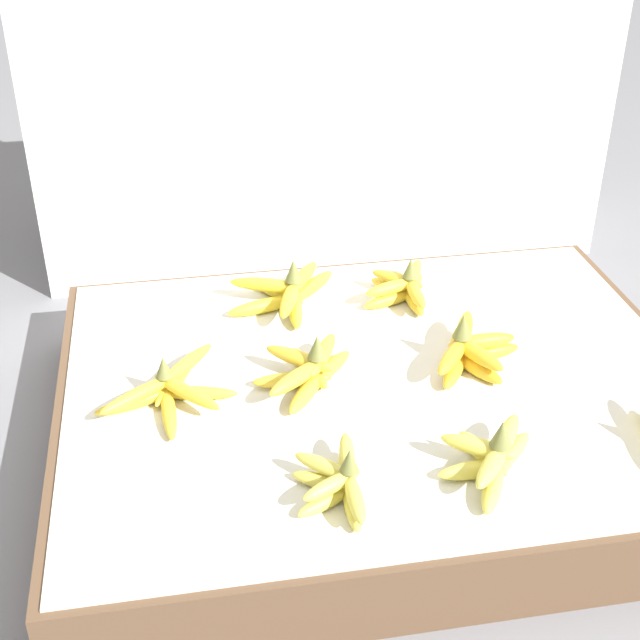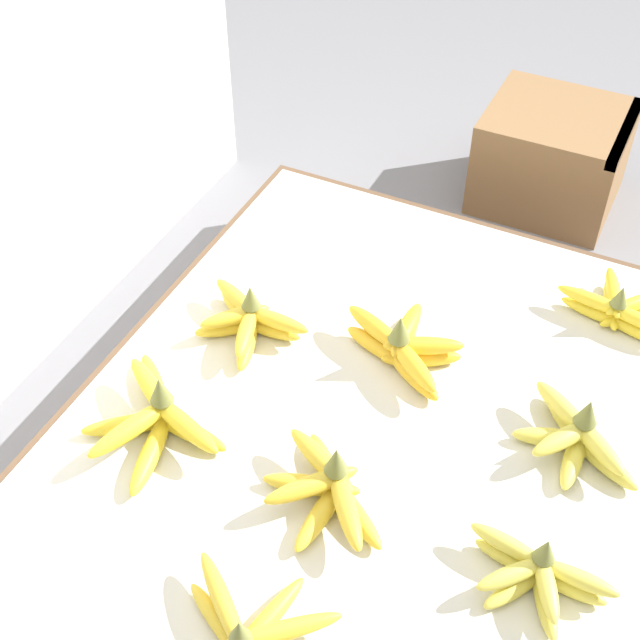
{
  "view_description": "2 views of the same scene",
  "coord_description": "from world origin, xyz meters",
  "px_view_note": "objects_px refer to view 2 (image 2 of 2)",
  "views": [
    {
      "loc": [
        -0.36,
        -1.37,
        1.13
      ],
      "look_at": [
        -0.11,
        0.05,
        0.26
      ],
      "focal_mm": 50.0,
      "sensor_mm": 36.0,
      "label": 1
    },
    {
      "loc": [
        -0.84,
        -0.32,
        1.27
      ],
      "look_at": [
        0.08,
        0.12,
        0.28
      ],
      "focal_mm": 50.0,
      "sensor_mm": 36.0,
      "label": 2
    }
  ],
  "objects_px": {
    "banana_bunch_front_midright": "(575,436)",
    "wooden_crate": "(552,157)",
    "banana_bunch_front_midleft": "(536,575)",
    "banana_bunch_front_right": "(619,309)",
    "banana_bunch_back_midleft": "(156,417)",
    "banana_bunch_middle_midright": "(404,346)",
    "banana_bunch_middle_midleft": "(328,488)",
    "banana_bunch_back_midright": "(248,320)"
  },
  "relations": [
    {
      "from": "banana_bunch_front_midleft",
      "to": "banana_bunch_front_right",
      "type": "relative_size",
      "value": 0.96
    },
    {
      "from": "wooden_crate",
      "to": "banana_bunch_front_midright",
      "type": "height_order",
      "value": "banana_bunch_front_midright"
    },
    {
      "from": "banana_bunch_middle_midright",
      "to": "banana_bunch_front_midleft",
      "type": "bearing_deg",
      "value": -134.73
    },
    {
      "from": "banana_bunch_front_right",
      "to": "banana_bunch_front_midright",
      "type": "bearing_deg",
      "value": -179.74
    },
    {
      "from": "banana_bunch_front_midright",
      "to": "banana_bunch_front_right",
      "type": "bearing_deg",
      "value": 0.26
    },
    {
      "from": "banana_bunch_front_midright",
      "to": "banana_bunch_front_midleft",
      "type": "bearing_deg",
      "value": -177.32
    },
    {
      "from": "banana_bunch_front_right",
      "to": "banana_bunch_back_midright",
      "type": "relative_size",
      "value": 1.05
    },
    {
      "from": "banana_bunch_middle_midleft",
      "to": "banana_bunch_back_midleft",
      "type": "distance_m",
      "value": 0.3
    },
    {
      "from": "banana_bunch_front_midright",
      "to": "banana_bunch_back_midleft",
      "type": "relative_size",
      "value": 0.8
    },
    {
      "from": "banana_bunch_front_midleft",
      "to": "banana_bunch_middle_midleft",
      "type": "xyz_separation_m",
      "value": [
        0.0,
        0.32,
        0.0
      ]
    },
    {
      "from": "wooden_crate",
      "to": "banana_bunch_middle_midright",
      "type": "bearing_deg",
      "value": 175.6
    },
    {
      "from": "banana_bunch_front_right",
      "to": "banana_bunch_back_midleft",
      "type": "xyz_separation_m",
      "value": [
        -0.58,
        0.61,
        0.0
      ]
    },
    {
      "from": "banana_bunch_front_right",
      "to": "banana_bunch_back_midleft",
      "type": "bearing_deg",
      "value": 133.66
    },
    {
      "from": "banana_bunch_middle_midright",
      "to": "banana_bunch_back_midright",
      "type": "distance_m",
      "value": 0.28
    },
    {
      "from": "banana_bunch_front_right",
      "to": "banana_bunch_middle_midright",
      "type": "relative_size",
      "value": 1.0
    },
    {
      "from": "banana_bunch_middle_midright",
      "to": "banana_bunch_back_midright",
      "type": "xyz_separation_m",
      "value": [
        -0.06,
        0.27,
        -0.0
      ]
    },
    {
      "from": "banana_bunch_front_right",
      "to": "banana_bunch_back_midleft",
      "type": "distance_m",
      "value": 0.84
    },
    {
      "from": "banana_bunch_middle_midright",
      "to": "banana_bunch_back_midleft",
      "type": "relative_size",
      "value": 0.85
    },
    {
      "from": "banana_bunch_front_right",
      "to": "banana_bunch_back_midright",
      "type": "xyz_separation_m",
      "value": [
        -0.32,
        0.59,
        0.0
      ]
    },
    {
      "from": "banana_bunch_middle_midright",
      "to": "banana_bunch_back_midleft",
      "type": "xyz_separation_m",
      "value": [
        -0.32,
        0.3,
        -0.0
      ]
    },
    {
      "from": "banana_bunch_middle_midleft",
      "to": "banana_bunch_front_right",
      "type": "bearing_deg",
      "value": -27.55
    },
    {
      "from": "banana_bunch_front_midleft",
      "to": "banana_bunch_back_midleft",
      "type": "relative_size",
      "value": 0.82
    },
    {
      "from": "banana_bunch_back_midleft",
      "to": "wooden_crate",
      "type": "bearing_deg",
      "value": -18.09
    },
    {
      "from": "wooden_crate",
      "to": "banana_bunch_back_midleft",
      "type": "xyz_separation_m",
      "value": [
        -1.09,
        0.36,
        0.06
      ]
    },
    {
      "from": "banana_bunch_front_midright",
      "to": "wooden_crate",
      "type": "bearing_deg",
      "value": 16.85
    },
    {
      "from": "wooden_crate",
      "to": "banana_bunch_front_midleft",
      "type": "xyz_separation_m",
      "value": [
        -1.1,
        -0.27,
        0.06
      ]
    },
    {
      "from": "banana_bunch_front_midleft",
      "to": "banana_bunch_back_midleft",
      "type": "distance_m",
      "value": 0.62
    },
    {
      "from": "banana_bunch_front_midright",
      "to": "banana_bunch_back_midleft",
      "type": "distance_m",
      "value": 0.66
    },
    {
      "from": "banana_bunch_front_right",
      "to": "banana_bunch_middle_midleft",
      "type": "distance_m",
      "value": 0.66
    },
    {
      "from": "banana_bunch_front_midright",
      "to": "banana_bunch_middle_midleft",
      "type": "bearing_deg",
      "value": 130.0
    },
    {
      "from": "banana_bunch_front_midright",
      "to": "banana_bunch_middle_midleft",
      "type": "relative_size",
      "value": 0.96
    },
    {
      "from": "banana_bunch_back_midright",
      "to": "banana_bunch_front_right",
      "type": "bearing_deg",
      "value": -61.18
    },
    {
      "from": "banana_bunch_front_midleft",
      "to": "banana_bunch_front_right",
      "type": "bearing_deg",
      "value": 1.33
    },
    {
      "from": "banana_bunch_back_midleft",
      "to": "banana_bunch_back_midright",
      "type": "xyz_separation_m",
      "value": [
        0.26,
        -0.02,
        -0.0
      ]
    },
    {
      "from": "banana_bunch_middle_midleft",
      "to": "banana_bunch_front_midleft",
      "type": "bearing_deg",
      "value": -90.54
    },
    {
      "from": "banana_bunch_front_midleft",
      "to": "banana_bunch_front_midright",
      "type": "relative_size",
      "value": 1.02
    },
    {
      "from": "wooden_crate",
      "to": "banana_bunch_back_midleft",
      "type": "relative_size",
      "value": 1.17
    },
    {
      "from": "wooden_crate",
      "to": "banana_bunch_front_midleft",
      "type": "distance_m",
      "value": 1.13
    },
    {
      "from": "banana_bunch_front_right",
      "to": "banana_bunch_middle_midright",
      "type": "xyz_separation_m",
      "value": [
        -0.26,
        0.31,
        0.01
      ]
    },
    {
      "from": "banana_bunch_back_midright",
      "to": "wooden_crate",
      "type": "bearing_deg",
      "value": -21.86
    },
    {
      "from": "banana_bunch_back_midleft",
      "to": "banana_bunch_back_midright",
      "type": "height_order",
      "value": "banana_bunch_back_midleft"
    },
    {
      "from": "banana_bunch_front_midleft",
      "to": "banana_bunch_front_midright",
      "type": "height_order",
      "value": "banana_bunch_front_midright"
    }
  ]
}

